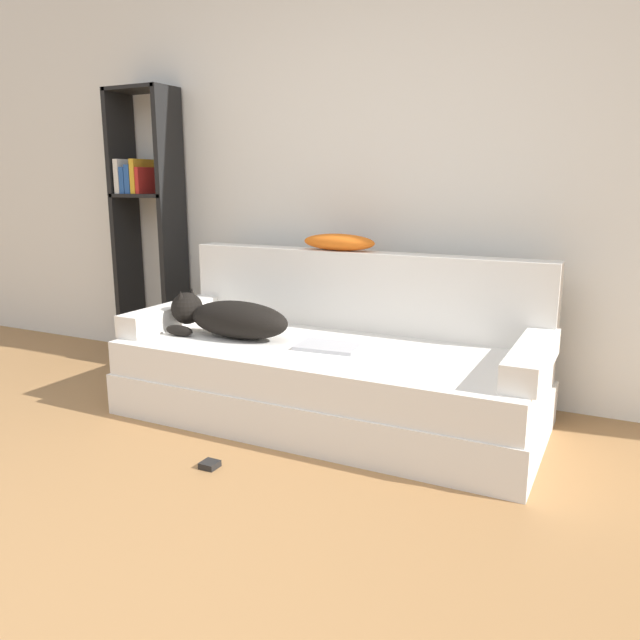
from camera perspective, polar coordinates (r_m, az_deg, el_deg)
name	(u,v)px	position (r m, az deg, el deg)	size (l,w,h in m)	color
ground_plane	(59,597)	(2.19, -22.75, -22.32)	(20.00, 20.00, 0.00)	#9E7042
wall_back	(367,158)	(3.76, 4.36, 14.54)	(7.14, 0.06, 2.70)	silver
couch	(328,382)	(3.26, 0.76, -5.71)	(2.16, 0.96, 0.40)	silver
couch_backrest	(360,291)	(3.52, 3.70, 2.70)	(2.12, 0.15, 0.44)	silver
couch_arm_left	(173,315)	(3.72, -13.29, 0.44)	(0.15, 0.77, 0.12)	silver
couch_arm_right	(532,358)	(2.90, 18.86, -3.31)	(0.15, 0.77, 0.12)	silver
dog	(228,318)	(3.38, -8.39, 0.21)	(0.73, 0.26, 0.24)	black
laptop	(328,346)	(3.14, 0.77, -2.43)	(0.33, 0.24, 0.02)	#B7B7BC
throw_pillow	(339,242)	(3.54, 1.73, 7.13)	(0.43, 0.15, 0.09)	orange
bookshelf	(146,211)	(4.44, -15.60, 9.61)	(0.45, 0.26, 1.81)	black
power_adapter	(210,465)	(2.82, -10.05, -12.90)	(0.07, 0.07, 0.03)	black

